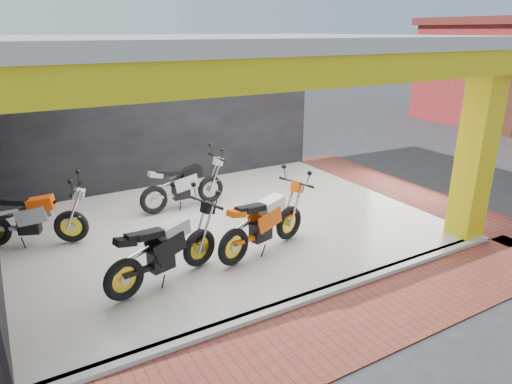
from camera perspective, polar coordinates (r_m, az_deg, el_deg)
ground at (r=7.76m, az=2.76°, el=-9.68°), size 80.00×80.00×0.00m
showroom_floor at (r=9.29m, az=-3.96°, el=-4.19°), size 8.00×6.00×0.10m
showroom_ceiling at (r=8.51m, az=-4.54°, el=18.25°), size 8.40×6.40×0.20m
back_wall at (r=11.56m, az=-11.12°, el=9.05°), size 8.20×0.20×3.50m
corner_column at (r=9.17m, az=25.86°, el=4.76°), size 0.50×0.50×3.50m
header_beam_front at (r=5.98m, az=8.67°, el=14.69°), size 8.40×0.30×0.40m
header_beam_right at (r=10.89m, az=15.63°, el=16.31°), size 0.30×6.40×0.40m
floor_kerb at (r=7.02m, az=7.40°, el=-12.77°), size 8.00×0.20×0.10m
paver_front at (r=6.55m, az=11.69°, el=-16.04°), size 9.00×1.40×0.03m
paver_right at (r=12.06m, az=16.90°, el=0.46°), size 1.40×7.00×0.03m
moto_hero at (r=8.31m, az=4.16°, el=-1.89°), size 2.28×1.33×1.31m
moto_row_a at (r=7.41m, az=-7.20°, el=-4.79°), size 2.27×1.35×1.30m
moto_row_b at (r=10.18m, az=-5.75°, el=1.96°), size 2.07×0.81×1.25m
moto_row_c at (r=8.83m, az=-22.32°, el=-2.24°), size 2.19×1.50×1.26m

